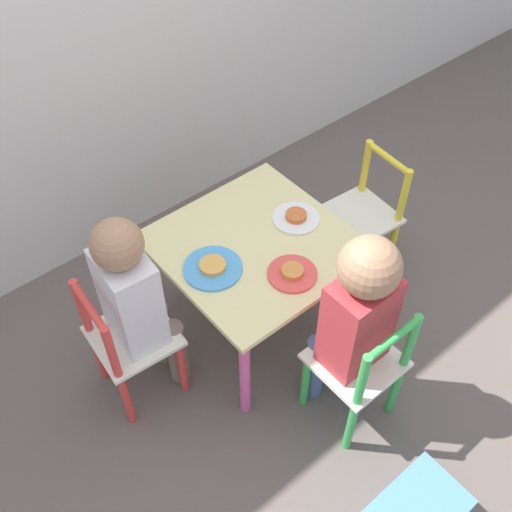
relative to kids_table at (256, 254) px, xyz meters
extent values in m
plane|color=#5B514C|center=(0.00, 0.00, -0.37)|extent=(6.00, 6.00, 0.00)
cube|color=beige|center=(0.00, 0.00, 0.05)|extent=(0.62, 0.62, 0.02)
cylinder|color=#E5599E|center=(-0.28, -0.28, -0.17)|extent=(0.04, 0.04, 0.41)
cylinder|color=#387AD1|center=(0.28, -0.28, -0.17)|extent=(0.04, 0.04, 0.41)
cylinder|color=#8E51BC|center=(-0.28, 0.28, -0.17)|extent=(0.04, 0.04, 0.41)
cylinder|color=orange|center=(0.28, 0.28, -0.17)|extent=(0.04, 0.04, 0.41)
cube|color=silver|center=(-0.49, 0.04, -0.08)|extent=(0.28, 0.28, 0.02)
cylinder|color=#DB3D38|center=(-0.39, -0.08, -0.23)|extent=(0.03, 0.03, 0.28)
cylinder|color=#DB3D38|center=(-0.38, 0.13, -0.23)|extent=(0.03, 0.03, 0.28)
cylinder|color=#DB3D38|center=(-0.61, -0.06, -0.23)|extent=(0.03, 0.03, 0.28)
cylinder|color=#DB3D38|center=(-0.59, 0.15, -0.23)|extent=(0.03, 0.03, 0.28)
cylinder|color=#DB3D38|center=(-0.61, -0.06, 0.04)|extent=(0.03, 0.03, 0.25)
cylinder|color=#DB3D38|center=(-0.59, 0.15, 0.04)|extent=(0.03, 0.03, 0.25)
cylinder|color=#DB3D38|center=(-0.60, 0.04, 0.15)|extent=(0.04, 0.21, 0.02)
cube|color=silver|center=(0.00, -0.49, -0.08)|extent=(0.26, 0.26, 0.02)
cylinder|color=green|center=(0.11, -0.39, -0.23)|extent=(0.03, 0.03, 0.28)
cylinder|color=green|center=(-0.11, -0.39, -0.23)|extent=(0.03, 0.03, 0.28)
cylinder|color=green|center=(0.11, -0.60, -0.23)|extent=(0.03, 0.03, 0.28)
cylinder|color=green|center=(-0.11, -0.60, -0.23)|extent=(0.03, 0.03, 0.28)
cylinder|color=green|center=(0.11, -0.60, 0.04)|extent=(0.03, 0.03, 0.25)
cylinder|color=green|center=(-0.11, -0.60, 0.04)|extent=(0.03, 0.03, 0.25)
cylinder|color=green|center=(0.00, -0.60, 0.15)|extent=(0.21, 0.02, 0.02)
cube|color=silver|center=(0.49, -0.04, -0.08)|extent=(0.28, 0.28, 0.02)
cylinder|color=yellow|center=(0.39, 0.07, -0.23)|extent=(0.03, 0.03, 0.28)
cylinder|color=yellow|center=(0.38, -0.14, -0.23)|extent=(0.03, 0.03, 0.28)
cylinder|color=yellow|center=(0.61, 0.06, -0.23)|extent=(0.03, 0.03, 0.28)
cylinder|color=yellow|center=(0.59, -0.16, -0.23)|extent=(0.03, 0.03, 0.28)
cylinder|color=yellow|center=(0.61, 0.06, 0.04)|extent=(0.03, 0.03, 0.25)
cylinder|color=yellow|center=(0.59, -0.16, 0.04)|extent=(0.03, 0.03, 0.25)
cylinder|color=yellow|center=(0.60, -0.05, 0.15)|extent=(0.04, 0.21, 0.02)
cylinder|color=#7A6B5B|center=(-0.38, -0.02, -0.22)|extent=(0.07, 0.07, 0.30)
cylinder|color=#7A6B5B|center=(-0.37, 0.08, -0.22)|extent=(0.07, 0.07, 0.30)
cube|color=silver|center=(-0.47, 0.04, 0.10)|extent=(0.15, 0.21, 0.35)
sphere|color=#A37556|center=(-0.47, 0.04, 0.34)|extent=(0.15, 0.15, 0.15)
cylinder|color=#4C608E|center=(0.05, -0.37, -0.22)|extent=(0.07, 0.07, 0.30)
cylinder|color=#4C608E|center=(-0.05, -0.37, -0.22)|extent=(0.07, 0.07, 0.30)
cube|color=#B23338|center=(0.00, -0.47, 0.10)|extent=(0.20, 0.14, 0.34)
sphere|color=#A37556|center=(0.00, -0.47, 0.34)|extent=(0.18, 0.18, 0.18)
cylinder|color=#4C9EE0|center=(-0.18, 0.00, 0.06)|extent=(0.20, 0.20, 0.01)
cylinder|color=gold|center=(-0.18, 0.00, 0.08)|extent=(0.09, 0.09, 0.02)
cylinder|color=#E54C47|center=(0.00, -0.18, 0.06)|extent=(0.16, 0.16, 0.01)
cylinder|color=#D6843D|center=(0.00, -0.18, 0.08)|extent=(0.07, 0.07, 0.02)
cylinder|color=white|center=(0.18, 0.00, 0.06)|extent=(0.17, 0.17, 0.01)
cylinder|color=#CC6633|center=(0.18, 0.00, 0.08)|extent=(0.08, 0.08, 0.02)
camera|label=1|loc=(-0.90, -1.09, 1.54)|focal=42.00mm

